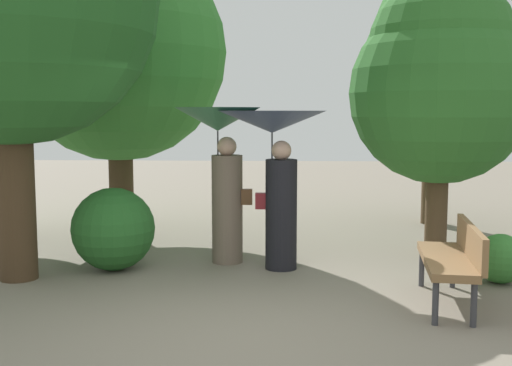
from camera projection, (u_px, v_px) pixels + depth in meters
The scene contains 9 objects.
ground_plane at pixel (240, 331), 5.71m from camera, with size 40.00×40.00×0.00m, color gray.
person_left at pixel (222, 154), 8.18m from camera, with size 1.11×1.11×2.02m.
person_right at pixel (275, 150), 7.83m from camera, with size 1.34×1.34×1.98m.
park_bench at pixel (454, 256), 6.42m from camera, with size 0.66×1.55×0.83m.
tree_near_left at pixel (118, 36), 9.80m from camera, with size 3.38×3.38×5.01m.
tree_near_right at pixel (440, 79), 8.34m from camera, with size 2.40×2.40×3.76m.
tree_mid_right at pixel (436, 55), 10.90m from camera, with size 2.60×2.60×4.48m.
bush_path_left at pixel (113, 229), 7.86m from camera, with size 1.03×1.03×1.03m, color #235B23.
bush_path_right at pixel (501, 259), 7.27m from camera, with size 0.57×0.57×0.57m, color #387F33.
Camera 1 is at (0.40, -5.51, 1.96)m, focal length 44.42 mm.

